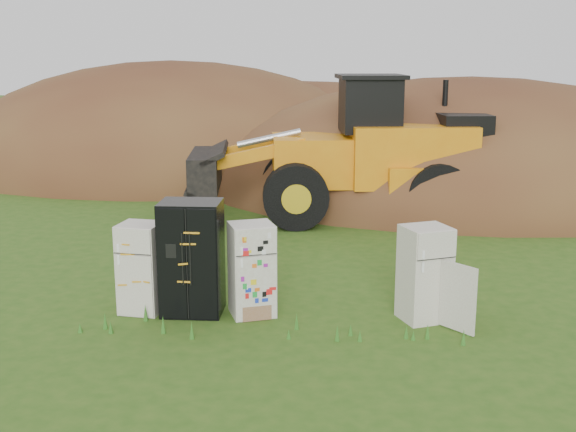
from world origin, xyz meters
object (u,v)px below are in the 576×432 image
(fridge_open_door, at_px, (425,274))
(wheel_loader, at_px, (333,147))
(fridge_leftmost, at_px, (142,268))
(fridge_black_side, at_px, (192,258))
(fridge_sticker, at_px, (252,270))

(fridge_open_door, bearing_deg, wheel_loader, 78.73)
(fridge_leftmost, xyz_separation_m, fridge_black_side, (0.87, 0.01, 0.20))
(fridge_leftmost, xyz_separation_m, fridge_open_door, (4.76, -0.00, 0.02))
(fridge_black_side, bearing_deg, fridge_open_door, -1.22)
(fridge_open_door, xyz_separation_m, wheel_loader, (-1.68, 7.46, 1.10))
(fridge_open_door, bearing_deg, fridge_black_side, 155.78)
(fridge_leftmost, distance_m, fridge_open_door, 4.76)
(fridge_leftmost, bearing_deg, fridge_open_door, 7.53)
(fridge_sticker, xyz_separation_m, wheel_loader, (1.19, 7.46, 1.10))
(fridge_leftmost, distance_m, fridge_black_side, 0.89)
(fridge_leftmost, height_order, fridge_black_side, fridge_black_side)
(fridge_sticker, distance_m, fridge_open_door, 2.87)
(fridge_sticker, height_order, fridge_open_door, fridge_open_door)
(fridge_sticker, bearing_deg, fridge_leftmost, 159.20)
(fridge_black_side, distance_m, fridge_sticker, 1.04)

